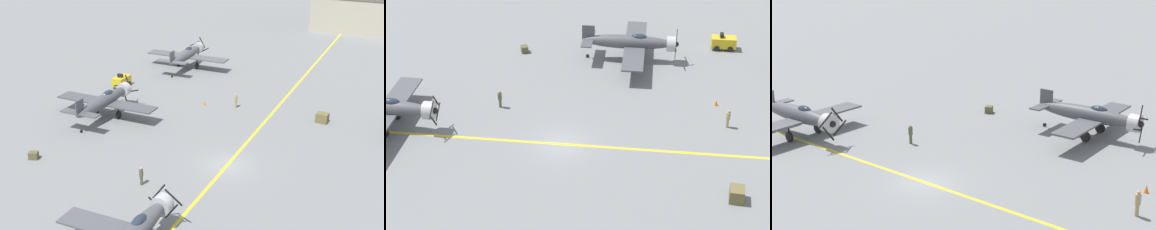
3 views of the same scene
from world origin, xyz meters
The scene contains 9 objects.
ground_plane centered at (0.00, 0.00, 0.00)m, with size 400.00×400.00×0.00m, color slate.
taxiway_stripe centered at (0.00, 0.00, 0.00)m, with size 0.30×160.00×0.01m, color yellow.
airplane_mid_left centered at (-16.58, 4.85, 2.01)m, with size 12.00×9.98×3.74m.
tow_tractor centered at (-20.51, 14.58, 0.79)m, with size 1.57×2.60×1.79m.
ground_crew_walking centered at (-5.37, -6.50, 0.93)m, with size 0.37×0.37×1.70m.
ground_crew_inspecting centered at (-4.41, 13.84, 0.94)m, with size 0.37×0.37×1.72m.
supply_crate_by_tanker centered at (5.72, 13.77, 0.53)m, with size 1.28×1.06×1.06m, color brown.
supply_crate_outboard centered at (-17.07, -6.55, 0.35)m, with size 0.84×0.70×0.70m, color brown.
traffic_cone centered at (-8.11, 13.11, 0.28)m, with size 0.36×0.36×0.55m, color orange.
Camera 2 is at (43.98, 6.79, 29.82)m, focal length 60.00 mm.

